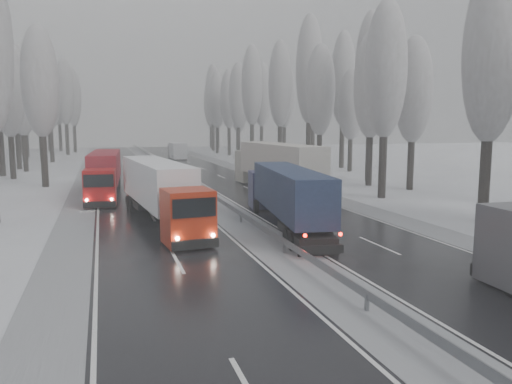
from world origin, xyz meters
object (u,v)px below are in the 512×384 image
truck_red_red (105,171)px  truck_cream_box (275,163)px  truck_blue_box (286,192)px  truck_red_white (160,188)px  box_truck_distant (177,151)px

truck_red_red → truck_cream_box: bearing=-2.2°
truck_blue_box → truck_red_white: bearing=162.1°
truck_blue_box → truck_red_white: truck_red_white is taller
truck_blue_box → truck_red_red: (-10.48, 17.73, 0.06)m
truck_cream_box → truck_blue_box: bearing=-110.5°
truck_cream_box → truck_red_white: 17.65m
truck_cream_box → box_truck_distant: truck_cream_box is taller
truck_red_white → truck_red_red: truck_red_white is taller
truck_blue_box → truck_red_white: (-7.23, 3.44, 0.13)m
truck_blue_box → truck_red_red: truck_red_red is taller
truck_blue_box → truck_red_white: size_ratio=0.94×
box_truck_distant → truck_blue_box: bearing=-92.6°
truck_blue_box → box_truck_distant: bearing=95.4°
truck_blue_box → truck_cream_box: truck_cream_box is taller
box_truck_distant → truck_red_white: 59.51m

